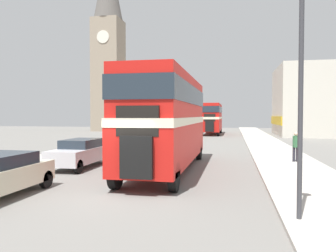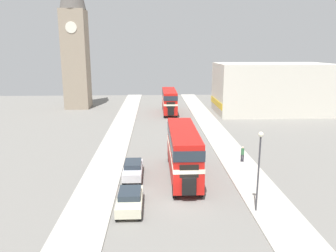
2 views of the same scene
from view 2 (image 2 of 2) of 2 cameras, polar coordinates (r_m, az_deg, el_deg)
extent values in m
plane|color=slate|center=(26.04, 1.94, -12.92)|extent=(120.00, 120.00, 0.00)
cube|color=#B7B2A8|center=(27.33, 16.53, -12.02)|extent=(3.50, 120.00, 0.12)
cube|color=#B7B2A8|center=(26.40, -13.21, -12.75)|extent=(3.50, 120.00, 0.12)
cube|color=red|center=(30.19, 2.63, -6.30)|extent=(2.42, 10.35, 1.74)
cube|color=beige|center=(29.86, 2.66, -4.44)|extent=(2.45, 10.40, 0.32)
cube|color=red|center=(29.54, 2.68, -2.39)|extent=(2.37, 10.14, 1.90)
cube|color=#232D38|center=(29.51, 2.68, -2.21)|extent=(2.45, 10.24, 0.86)
cube|color=black|center=(25.34, 3.70, -10.48)|extent=(1.09, 0.20, 1.39)
cube|color=black|center=(25.02, 3.70, -7.87)|extent=(1.45, 0.12, 1.01)
cylinder|color=black|center=(26.43, 1.09, -11.20)|extent=(0.28, 1.07, 1.07)
cylinder|color=black|center=(26.64, 5.78, -11.06)|extent=(0.28, 1.07, 1.07)
cylinder|color=black|center=(34.36, 0.21, -5.31)|extent=(0.28, 1.07, 1.07)
cylinder|color=black|center=(34.52, 3.78, -5.25)|extent=(0.28, 1.07, 1.07)
cube|color=red|center=(60.07, 0.24, 3.54)|extent=(2.37, 10.22, 1.64)
cube|color=beige|center=(59.92, 0.24, 4.45)|extent=(2.40, 10.27, 0.30)
cube|color=red|center=(59.77, 0.24, 5.43)|extent=(2.32, 10.01, 1.79)
cube|color=#232D38|center=(59.75, 0.24, 5.52)|extent=(2.40, 10.12, 0.80)
cube|color=black|center=(54.97, 0.49, 2.54)|extent=(1.07, 0.20, 1.31)
cube|color=black|center=(54.91, 0.49, 3.70)|extent=(1.42, 0.12, 0.95)
cylinder|color=black|center=(56.00, -0.63, 2.00)|extent=(0.28, 1.07, 1.07)
cylinder|color=black|center=(56.11, 1.51, 2.01)|extent=(0.28, 1.07, 1.07)
cylinder|color=black|center=(64.25, -0.87, 3.46)|extent=(0.28, 1.07, 1.07)
cylinder|color=black|center=(64.34, 0.99, 3.47)|extent=(0.28, 1.07, 1.07)
cube|color=beige|center=(24.71, -6.66, -12.87)|extent=(1.80, 4.04, 0.70)
cube|color=#232D38|center=(24.61, -6.67, -11.53)|extent=(1.58, 2.10, 0.41)
cylinder|color=black|center=(23.53, -8.93, -15.23)|extent=(0.20, 0.64, 0.64)
cylinder|color=black|center=(23.41, -4.89, -15.27)|extent=(0.20, 0.64, 0.64)
cylinder|color=black|center=(26.33, -8.17, -11.97)|extent=(0.20, 0.64, 0.64)
cylinder|color=black|center=(26.21, -4.61, -11.99)|extent=(0.20, 0.64, 0.64)
cube|color=silver|center=(30.44, -6.12, -7.67)|extent=(1.68, 4.30, 0.71)
cube|color=#232D38|center=(30.41, -6.13, -6.55)|extent=(1.47, 2.24, 0.43)
cylinder|color=black|center=(29.05, -7.79, -9.47)|extent=(0.20, 0.64, 0.64)
cylinder|color=black|center=(28.94, -4.84, -9.47)|extent=(0.20, 0.64, 0.64)
cylinder|color=black|center=(32.20, -7.24, -7.13)|extent=(0.20, 0.64, 0.64)
cylinder|color=black|center=(32.11, -4.60, -7.12)|extent=(0.20, 0.64, 0.64)
cylinder|color=#282833|center=(34.79, 12.66, -5.45)|extent=(0.15, 0.15, 0.79)
cylinder|color=#282833|center=(34.84, 12.95, -5.44)|extent=(0.15, 0.15, 0.79)
cylinder|color=#336B42|center=(34.60, 12.86, -4.33)|extent=(0.33, 0.33, 0.62)
sphere|color=beige|center=(34.47, 12.90, -3.67)|extent=(0.21, 0.21, 0.21)
cylinder|color=#38383D|center=(24.13, 15.44, -8.16)|extent=(0.12, 0.12, 5.50)
sphere|color=#EFEACC|center=(23.24, 15.88, -1.41)|extent=(0.36, 0.36, 0.36)
cube|color=gray|center=(67.15, -15.71, 10.97)|extent=(4.60, 4.60, 18.72)
cylinder|color=silver|center=(64.94, -16.53, 16.16)|extent=(2.07, 0.10, 2.07)
cube|color=beige|center=(62.64, 17.56, 6.25)|extent=(19.91, 10.93, 8.99)
cube|color=gold|center=(60.32, 8.39, 4.06)|extent=(0.12, 10.38, 1.08)
camera|label=1|loc=(16.61, 19.08, -19.60)|focal=35.00mm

